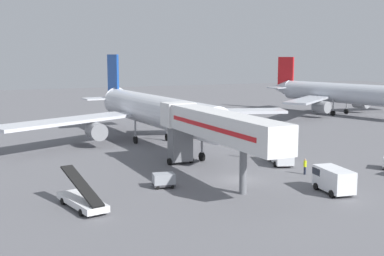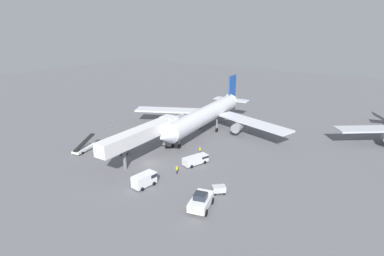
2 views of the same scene
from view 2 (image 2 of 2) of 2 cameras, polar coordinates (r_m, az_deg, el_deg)
name	(u,v)px [view 2 (image 2 of 2)]	position (r m, az deg, el deg)	size (l,w,h in m)	color
ground_plane	(149,163)	(66.30, -7.91, -6.40)	(300.00, 300.00, 0.00)	slate
airplane_at_gate	(208,114)	(83.74, 2.89, 2.55)	(46.28, 44.17, 12.92)	silver
jet_bridge	(145,134)	(66.82, -8.65, -1.10)	(3.80, 22.71, 7.30)	silver
pushback_tug	(201,201)	(50.18, 1.65, -13.28)	(4.15, 6.04, 2.77)	white
belt_loader_truck	(85,147)	(75.81, -19.13, -3.40)	(3.32, 6.79, 3.14)	white
service_van_outer_right	(145,179)	(57.02, -8.69, -9.30)	(2.78, 4.66, 2.35)	white
service_van_far_right	(196,159)	(64.82, 0.76, -5.79)	(3.73, 5.90, 1.81)	silver
baggage_cart_rear_right	(219,189)	(54.56, 4.97, -11.16)	(2.63, 2.56, 1.40)	#38383D
baggage_cart_rear_left	(123,151)	(71.53, -12.62, -4.09)	(2.29, 1.72, 1.40)	#38383D
ground_crew_worker_foreground	(200,150)	(69.49, 1.48, -4.13)	(0.49, 0.49, 1.86)	#1E2333
ground_crew_worker_midground	(177,170)	(60.85, -2.81, -7.64)	(0.47, 0.47, 1.75)	#1E2333
safety_cone_alpha	(112,126)	(90.87, -14.58, 0.32)	(0.39, 0.39, 0.59)	black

